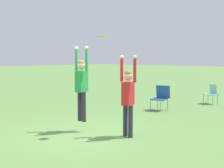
{
  "coord_description": "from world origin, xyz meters",
  "views": [
    {
      "loc": [
        6.07,
        -5.27,
        2.01
      ],
      "look_at": [
        0.31,
        0.65,
        1.3
      ],
      "focal_mm": 50.0,
      "sensor_mm": 36.0,
      "label": 1
    }
  ],
  "objects": [
    {
      "name": "ground_plane",
      "position": [
        0.0,
        0.0,
        0.0
      ],
      "size": [
        120.0,
        120.0,
        0.0
      ],
      "primitive_type": "plane",
      "color": "#608C47"
    },
    {
      "name": "frisbee",
      "position": [
        0.38,
        0.2,
        2.52
      ],
      "size": [
        0.24,
        0.24,
        0.03
      ],
      "color": "yellow"
    },
    {
      "name": "camping_chair_1",
      "position": [
        -0.78,
        4.44,
        0.54
      ],
      "size": [
        0.67,
        0.72,
        0.94
      ],
      "rotation": [
        0.0,
        0.0,
        3.44
      ],
      "color": "gray",
      "rests_on": "ground_plane"
    },
    {
      "name": "person_defending",
      "position": [
        0.96,
        0.56,
        1.09
      ],
      "size": [
        0.53,
        0.43,
        2.06
      ],
      "rotation": [
        0.0,
        0.0,
        -1.26
      ],
      "color": "#2D2D38",
      "rests_on": "ground_plane"
    },
    {
      "name": "camping_chair_3",
      "position": [
        -0.17,
        7.33,
        0.51
      ],
      "size": [
        0.7,
        0.77,
        0.86
      ],
      "rotation": [
        0.0,
        0.0,
        2.55
      ],
      "color": "gray",
      "rests_on": "ground_plane"
    },
    {
      "name": "person_jumping",
      "position": [
        -0.34,
        0.14,
        1.35
      ],
      "size": [
        0.52,
        0.41,
        2.03
      ],
      "rotation": [
        0.0,
        0.0,
        1.88
      ],
      "color": "#2D2D38",
      "rests_on": "ground_plane"
    }
  ]
}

